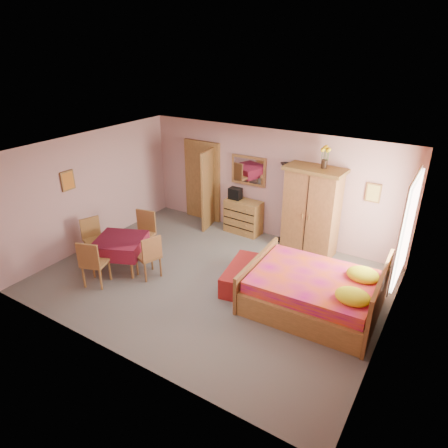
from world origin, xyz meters
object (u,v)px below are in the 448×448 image
Objects in this scene: wall_mirror at (249,171)px; chair_south at (95,262)px; chair_east at (148,255)px; chair_north at (142,235)px; dining_table at (121,254)px; floor_lamp at (283,203)px; chair_west at (95,240)px; stereo at (235,194)px; bed at (314,282)px; bench at (241,275)px; chest_of_drawers at (243,217)px; wardrobe at (311,211)px; sunflower_vase at (325,157)px.

wall_mirror is 0.92× the size of chair_south.
chair_north is at bearing 68.03° from chair_east.
chair_north is at bearing 90.39° from dining_table.
dining_table is at bearing -128.05° from floor_lamp.
stereo is at bearing 168.40° from chair_west.
bed is at bearing -43.67° from wall_mirror.
bed is at bearing 1.08° from bench.
bed is at bearing -53.68° from floor_lamp.
chest_of_drawers is 3.28m from bed.
floor_lamp reaches higher than dining_table.
chair_east is at bearing -119.62° from floor_lamp.
stereo is 3.12m from dining_table.
wall_mirror reaches higher than chair_west.
wardrobe is 1.59× the size of bench.
stereo reaches higher than dining_table.
floor_lamp is 1.55m from sunflower_vase.
wardrobe is at bearing -156.83° from chair_north.
stereo reaches higher than chair_south.
dining_table reaches higher than bench.
floor_lamp reaches higher than chair_north.
sunflower_vase reaches higher than chair_north.
chest_of_drawers is 0.94× the size of dining_table.
chair_east is (0.68, -0.58, -0.04)m from chair_north.
chair_south is at bearing -122.37° from floor_lamp.
chair_north is at bearing -135.30° from floor_lamp.
dining_table is 1.03× the size of chair_west.
wardrobe reaches higher than floor_lamp.
stereo reaches higher than chest_of_drawers.
bed is 2.34× the size of chair_south.
dining_table is 0.68m from chair_north.
stereo is at bearing 69.57° from dining_table.
wall_mirror is at bearing 66.95° from dining_table.
chair_north is at bearing -145.96° from sunflower_vase.
wardrobe reaches higher than chest_of_drawers.
floor_lamp is at bearing 38.92° from chair_south.
stereo reaches higher than bed.
chair_north is (-1.31, -2.20, 0.08)m from chest_of_drawers.
chest_of_drawers is 0.45× the size of wardrobe.
wall_mirror is 2.87m from bench.
wall_mirror reaches higher than dining_table.
chest_of_drawers is 1.87× the size of sunflower_vase.
wardrobe is at bearing 29.94° from chair_south.
chest_of_drawers is 3.77m from chair_south.
wall_mirror is 3.56m from bed.
chest_of_drawers is 3.14m from dining_table.
wardrobe is 1.24m from sunflower_vase.
sunflower_vase reaches higher than stereo.
wardrobe is at bearing 72.44° from bench.
stereo reaches higher than chair_west.
bed is 4.71m from chair_west.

